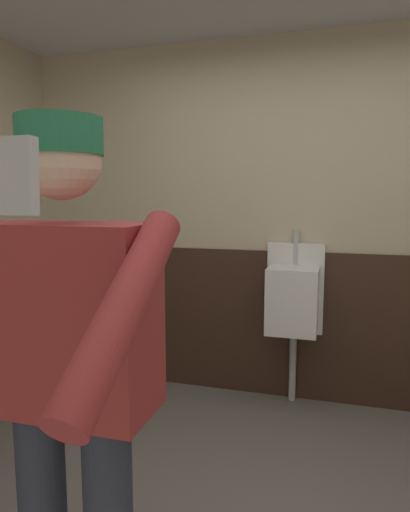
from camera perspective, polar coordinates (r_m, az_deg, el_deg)
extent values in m
cube|color=beige|center=(3.35, 11.89, 4.21)|extent=(4.75, 0.12, 2.59)
cube|color=#382319|center=(3.40, 11.44, -8.60)|extent=(4.15, 0.03, 1.09)
cube|color=white|center=(3.32, 11.28, -3.98)|extent=(0.40, 0.05, 0.65)
cube|color=white|center=(3.17, 10.96, -5.46)|extent=(0.34, 0.30, 0.45)
cylinder|color=#B7BABF|center=(3.27, 11.39, 1.06)|extent=(0.04, 0.04, 0.24)
cylinder|color=#B7BABF|center=(3.44, 10.97, -13.14)|extent=(0.05, 0.05, 0.55)
cube|color=maroon|center=(1.31, -16.96, -7.41)|extent=(0.49, 0.24, 0.52)
cylinder|color=maroon|center=(0.96, -10.21, -6.36)|extent=(0.09, 0.50, 0.39)
sphere|color=beige|center=(1.28, -17.71, 11.52)|extent=(0.22, 0.22, 0.22)
cylinder|color=#26724C|center=(1.28, -17.81, 14.15)|extent=(0.23, 0.23, 0.10)
cube|color=silver|center=(0.70, -22.61, 9.23)|extent=(0.06, 0.03, 0.11)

